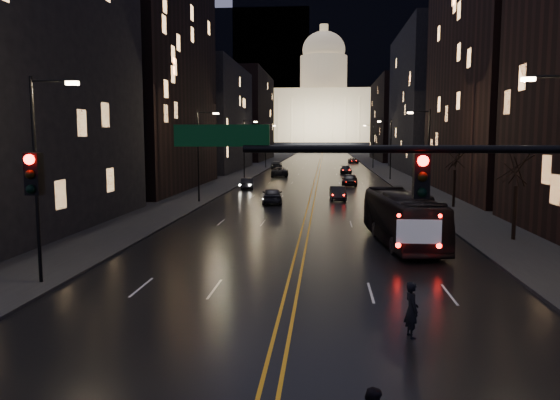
% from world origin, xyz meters
% --- Properties ---
extents(road, '(20.00, 320.00, 0.02)m').
position_xyz_m(road, '(0.00, 130.00, 0.01)').
color(road, black).
rests_on(road, ground).
extents(sidewalk_left, '(8.00, 320.00, 0.16)m').
position_xyz_m(sidewalk_left, '(-14.00, 130.00, 0.08)').
color(sidewalk_left, black).
rests_on(sidewalk_left, ground).
extents(sidewalk_right, '(8.00, 320.00, 0.16)m').
position_xyz_m(sidewalk_right, '(14.00, 130.00, 0.08)').
color(sidewalk_right, black).
rests_on(sidewalk_right, ground).
extents(center_line, '(0.62, 320.00, 0.01)m').
position_xyz_m(center_line, '(0.00, 130.00, 0.03)').
color(center_line, orange).
rests_on(center_line, road).
extents(building_left_mid, '(12.00, 30.00, 28.00)m').
position_xyz_m(building_left_mid, '(-21.00, 54.00, 14.00)').
color(building_left_mid, black).
rests_on(building_left_mid, ground).
extents(building_left_far, '(12.00, 34.00, 20.00)m').
position_xyz_m(building_left_far, '(-21.00, 92.00, 10.00)').
color(building_left_far, black).
rests_on(building_left_far, ground).
extents(building_left_dist, '(12.00, 40.00, 24.00)m').
position_xyz_m(building_left_dist, '(-21.00, 140.00, 12.00)').
color(building_left_dist, black).
rests_on(building_left_dist, ground).
extents(building_right_tall, '(12.00, 30.00, 38.00)m').
position_xyz_m(building_right_tall, '(21.00, 50.00, 19.00)').
color(building_right_tall, black).
rests_on(building_right_tall, ground).
extents(building_right_mid, '(12.00, 34.00, 26.00)m').
position_xyz_m(building_right_mid, '(21.00, 92.00, 13.00)').
color(building_right_mid, black).
rests_on(building_right_mid, ground).
extents(building_right_dist, '(12.00, 40.00, 22.00)m').
position_xyz_m(building_right_dist, '(21.00, 140.00, 11.00)').
color(building_right_dist, black).
rests_on(building_right_dist, ground).
extents(mountain_ridge, '(520.00, 60.00, 130.00)m').
position_xyz_m(mountain_ridge, '(40.00, 380.00, 65.00)').
color(mountain_ridge, black).
rests_on(mountain_ridge, ground).
extents(capitol, '(90.00, 50.00, 58.50)m').
position_xyz_m(capitol, '(0.00, 250.00, 17.15)').
color(capitol, black).
rests_on(capitol, ground).
extents(traffic_signal, '(17.29, 0.45, 7.00)m').
position_xyz_m(traffic_signal, '(5.91, -0.00, 5.10)').
color(traffic_signal, black).
rests_on(traffic_signal, ground).
extents(streetlamp_left_near, '(2.13, 0.25, 9.00)m').
position_xyz_m(streetlamp_left_near, '(-10.81, 10.00, 5.08)').
color(streetlamp_left_near, black).
rests_on(streetlamp_left_near, ground).
extents(streetlamp_right_mid, '(2.13, 0.25, 9.00)m').
position_xyz_m(streetlamp_right_mid, '(10.81, 40.00, 5.08)').
color(streetlamp_right_mid, black).
rests_on(streetlamp_right_mid, ground).
extents(streetlamp_left_mid, '(2.13, 0.25, 9.00)m').
position_xyz_m(streetlamp_left_mid, '(-10.81, 40.00, 5.08)').
color(streetlamp_left_mid, black).
rests_on(streetlamp_left_mid, ground).
extents(streetlamp_right_far, '(2.13, 0.25, 9.00)m').
position_xyz_m(streetlamp_right_far, '(10.81, 70.00, 5.08)').
color(streetlamp_right_far, black).
rests_on(streetlamp_right_far, ground).
extents(streetlamp_left_far, '(2.13, 0.25, 9.00)m').
position_xyz_m(streetlamp_left_far, '(-10.81, 70.00, 5.08)').
color(streetlamp_left_far, black).
rests_on(streetlamp_left_far, ground).
extents(streetlamp_right_dist, '(2.13, 0.25, 9.00)m').
position_xyz_m(streetlamp_right_dist, '(10.81, 100.00, 5.08)').
color(streetlamp_right_dist, black).
rests_on(streetlamp_right_dist, ground).
extents(streetlamp_left_dist, '(2.13, 0.25, 9.00)m').
position_xyz_m(streetlamp_left_dist, '(-10.81, 100.00, 5.08)').
color(streetlamp_left_dist, black).
rests_on(streetlamp_left_dist, ground).
extents(tree_right_mid, '(2.40, 2.40, 6.65)m').
position_xyz_m(tree_right_mid, '(13.00, 22.00, 4.53)').
color(tree_right_mid, black).
rests_on(tree_right_mid, ground).
extents(tree_right_far, '(2.40, 2.40, 6.65)m').
position_xyz_m(tree_right_far, '(13.00, 38.00, 4.53)').
color(tree_right_far, black).
rests_on(tree_right_far, ground).
extents(bus, '(3.83, 11.57, 3.16)m').
position_xyz_m(bus, '(6.02, 20.77, 1.58)').
color(bus, black).
rests_on(bus, ground).
extents(oncoming_car_a, '(2.38, 4.98, 1.64)m').
position_xyz_m(oncoming_car_a, '(-3.78, 40.22, 0.82)').
color(oncoming_car_a, black).
rests_on(oncoming_car_a, ground).
extents(oncoming_car_b, '(2.00, 4.44, 1.41)m').
position_xyz_m(oncoming_car_b, '(-8.30, 54.49, 0.71)').
color(oncoming_car_b, black).
rests_on(oncoming_car_b, ground).
extents(oncoming_car_c, '(2.82, 5.78, 1.58)m').
position_xyz_m(oncoming_car_c, '(-6.04, 75.88, 0.79)').
color(oncoming_car_c, black).
rests_on(oncoming_car_c, ground).
extents(oncoming_car_d, '(2.53, 5.53, 1.57)m').
position_xyz_m(oncoming_car_d, '(-8.50, 97.09, 0.78)').
color(oncoming_car_d, black).
rests_on(oncoming_car_d, ground).
extents(receding_car_a, '(1.72, 4.39, 1.42)m').
position_xyz_m(receding_car_a, '(2.65, 43.52, 0.71)').
color(receding_car_a, black).
rests_on(receding_car_a, ground).
extents(receding_car_b, '(2.39, 4.95, 1.63)m').
position_xyz_m(receding_car_b, '(4.55, 59.63, 0.81)').
color(receding_car_b, black).
rests_on(receding_car_b, ground).
extents(receding_car_c, '(2.00, 4.79, 1.38)m').
position_xyz_m(receding_car_c, '(4.92, 83.90, 0.69)').
color(receding_car_c, black).
rests_on(receding_car_c, ground).
extents(receding_car_d, '(2.55, 5.01, 1.36)m').
position_xyz_m(receding_car_d, '(8.15, 122.36, 0.68)').
color(receding_car_d, black).
rests_on(receding_car_d, ground).
extents(pedestrian_a, '(0.59, 0.76, 1.85)m').
position_xyz_m(pedestrian_a, '(4.18, 5.00, 0.93)').
color(pedestrian_a, black).
rests_on(pedestrian_a, ground).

